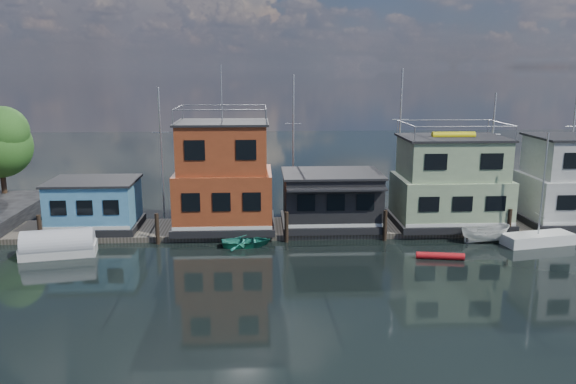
{
  "coord_description": "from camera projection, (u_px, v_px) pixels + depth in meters",
  "views": [
    {
      "loc": [
        -5.79,
        -28.67,
        12.06
      ],
      "look_at": [
        -3.75,
        12.0,
        3.0
      ],
      "focal_mm": 35.0,
      "sensor_mm": 36.0,
      "label": 1
    }
  ],
  "objects": [
    {
      "name": "background_masts",
      "position": [
        385.0,
        146.0,
        47.43
      ],
      "size": [
        36.4,
        0.16,
        12.0
      ],
      "color": "silver",
      "rests_on": "ground"
    },
    {
      "name": "motorboat",
      "position": [
        485.0,
        234.0,
        39.34
      ],
      "size": [
        3.46,
        1.33,
        1.33
      ],
      "primitive_type": "imported",
      "rotation": [
        0.0,
        0.0,
        1.58
      ],
      "color": "white",
      "rests_on": "ground"
    },
    {
      "name": "red_kayak",
      "position": [
        440.0,
        256.0,
        36.04
      ],
      "size": [
        3.06,
        0.94,
        0.44
      ],
      "primitive_type": "cylinder",
      "rotation": [
        0.0,
        1.57,
        -0.17
      ],
      "color": "red",
      "rests_on": "ground"
    },
    {
      "name": "ground",
      "position": [
        367.0,
        292.0,
        30.85
      ],
      "size": [
        160.0,
        160.0,
        0.0
      ],
      "primitive_type": "plane",
      "color": "black",
      "rests_on": "ground"
    },
    {
      "name": "houseboat_dark",
      "position": [
        331.0,
        199.0,
        41.98
      ],
      "size": [
        7.4,
        6.1,
        4.06
      ],
      "color": "black",
      "rests_on": "dock"
    },
    {
      "name": "dinghy_teal",
      "position": [
        246.0,
        241.0,
        38.59
      ],
      "size": [
        3.68,
        2.82,
        0.71
      ],
      "primitive_type": "imported",
      "rotation": [
        0.0,
        0.0,
        1.69
      ],
      "color": "#248670",
      "rests_on": "ground"
    },
    {
      "name": "dock",
      "position": [
        337.0,
        227.0,
        42.51
      ],
      "size": [
        48.0,
        5.0,
        0.4
      ],
      "primitive_type": "cube",
      "color": "#595147",
      "rests_on": "ground"
    },
    {
      "name": "pilings",
      "position": [
        338.0,
        226.0,
        39.57
      ],
      "size": [
        42.28,
        0.28,
        2.2
      ],
      "color": "#2D2116",
      "rests_on": "ground"
    },
    {
      "name": "day_sailer",
      "position": [
        538.0,
        238.0,
        39.02
      ],
      "size": [
        5.18,
        2.59,
        7.81
      ],
      "rotation": [
        0.0,
        0.0,
        0.2
      ],
      "color": "white",
      "rests_on": "ground"
    },
    {
      "name": "houseboat_green",
      "position": [
        450.0,
        183.0,
        42.2
      ],
      "size": [
        8.4,
        5.9,
        7.03
      ],
      "color": "black",
      "rests_on": "dock"
    },
    {
      "name": "houseboat_red",
      "position": [
        224.0,
        178.0,
        41.25
      ],
      "size": [
        7.4,
        5.9,
        11.86
      ],
      "color": "black",
      "rests_on": "dock"
    },
    {
      "name": "houseboat_blue",
      "position": [
        95.0,
        205.0,
        41.19
      ],
      "size": [
        6.4,
        4.9,
        3.66
      ],
      "color": "black",
      "rests_on": "dock"
    },
    {
      "name": "tarp_runabout",
      "position": [
        58.0,
        245.0,
        36.59
      ],
      "size": [
        4.94,
        2.69,
        1.9
      ],
      "rotation": [
        0.0,
        0.0,
        0.19
      ],
      "color": "beige",
      "rests_on": "ground"
    }
  ]
}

